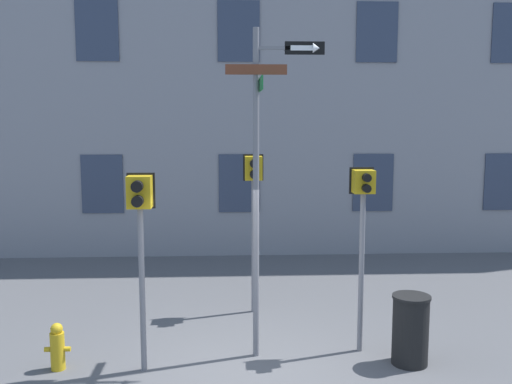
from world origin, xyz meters
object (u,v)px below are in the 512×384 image
pedestrian_signal_right (363,211)px  trash_bin (410,330)px  street_sign_pole (261,166)px  fire_hydrant (57,347)px  pedestrian_signal_across (254,190)px  pedestrian_signal_left (140,216)px

pedestrian_signal_right → trash_bin: size_ratio=2.75×
street_sign_pole → trash_bin: (2.12, -0.40, -2.33)m
fire_hydrant → trash_bin: trash_bin is taller
pedestrian_signal_across → fire_hydrant: (-2.86, -2.28, -1.92)m
pedestrian_signal_across → pedestrian_signal_right: bearing=-50.1°
street_sign_pole → fire_hydrant: size_ratio=7.06×
pedestrian_signal_right → trash_bin: (0.61, -0.50, -1.64)m
pedestrian_signal_left → trash_bin: pedestrian_signal_left is taller
pedestrian_signal_right → fire_hydrant: (-4.40, -0.44, -1.83)m
street_sign_pole → pedestrian_signal_across: 2.03m
trash_bin → pedestrian_signal_left: bearing=-179.4°
pedestrian_signal_left → trash_bin: 4.15m
pedestrian_signal_right → pedestrian_signal_across: (-1.53, 1.84, 0.10)m
pedestrian_signal_right → fire_hydrant: size_ratio=4.14×
pedestrian_signal_across → trash_bin: 3.62m
pedestrian_signal_left → pedestrian_signal_across: pedestrian_signal_across is taller
street_sign_pole → pedestrian_signal_right: size_ratio=1.71×
pedestrian_signal_across → trash_bin: (2.15, -2.34, -1.74)m
pedestrian_signal_across → trash_bin: bearing=-47.4°
pedestrian_signal_left → fire_hydrant: pedestrian_signal_left is taller
pedestrian_signal_right → pedestrian_signal_left: bearing=-170.5°
fire_hydrant → trash_bin: bearing=-0.7°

